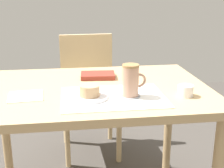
{
  "coord_description": "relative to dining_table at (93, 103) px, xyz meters",
  "views": [
    {
      "loc": [
        -0.11,
        -1.44,
        1.18
      ],
      "look_at": [
        0.08,
        -0.12,
        0.76
      ],
      "focal_mm": 50.0,
      "sensor_mm": 36.0,
      "label": 1
    }
  ],
  "objects": [
    {
      "name": "pastry",
      "position": [
        -0.03,
        -0.17,
        0.12
      ],
      "size": [
        0.09,
        0.09,
        0.05
      ],
      "primitive_type": "cylinder",
      "color": "tan",
      "rests_on": "pastry_plate"
    },
    {
      "name": "paper_napkin",
      "position": [
        -0.31,
        -0.09,
        0.08
      ],
      "size": [
        0.16,
        0.16,
        0.0
      ],
      "primitive_type": "cube",
      "rotation": [
        0.0,
        0.0,
        0.08
      ],
      "color": "white",
      "rests_on": "dining_table"
    },
    {
      "name": "wooden_chair",
      "position": [
        0.02,
        0.72,
        -0.15
      ],
      "size": [
        0.44,
        0.44,
        0.85
      ],
      "rotation": [
        0.0,
        0.0,
        3.19
      ],
      "color": "#D1B27F",
      "rests_on": "ground_plane"
    },
    {
      "name": "sugar_bowl",
      "position": [
        0.4,
        -0.19,
        0.11
      ],
      "size": [
        0.07,
        0.07,
        0.05
      ],
      "primitive_type": "cylinder",
      "color": "white",
      "rests_on": "dining_table"
    },
    {
      "name": "coffee_mug",
      "position": [
        0.15,
        -0.17,
        0.16
      ],
      "size": [
        0.11,
        0.07,
        0.14
      ],
      "color": "tan",
      "rests_on": "coffee_coaster"
    },
    {
      "name": "dining_table",
      "position": [
        0.0,
        0.0,
        0.0
      ],
      "size": [
        1.13,
        0.79,
        0.71
      ],
      "color": "tan",
      "rests_on": "ground_plane"
    },
    {
      "name": "placemat",
      "position": [
        0.08,
        -0.16,
        0.08
      ],
      "size": [
        0.45,
        0.33,
        0.0
      ],
      "primitive_type": "cube",
      "color": "white",
      "rests_on": "dining_table"
    },
    {
      "name": "pastry_plate",
      "position": [
        -0.03,
        -0.17,
        0.09
      ],
      "size": [
        0.16,
        0.16,
        0.01
      ],
      "primitive_type": "cylinder",
      "color": "white",
      "rests_on": "placemat"
    },
    {
      "name": "small_book",
      "position": [
        0.04,
        0.16,
        0.09
      ],
      "size": [
        0.19,
        0.14,
        0.02
      ],
      "primitive_type": "cube",
      "rotation": [
        0.0,
        0.0,
        -0.07
      ],
      "color": "maroon",
      "rests_on": "dining_table"
    },
    {
      "name": "coffee_coaster",
      "position": [
        0.15,
        -0.17,
        0.09
      ],
      "size": [
        0.09,
        0.09,
        0.0
      ],
      "primitive_type": "cylinder",
      "color": "#99999E",
      "rests_on": "placemat"
    }
  ]
}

